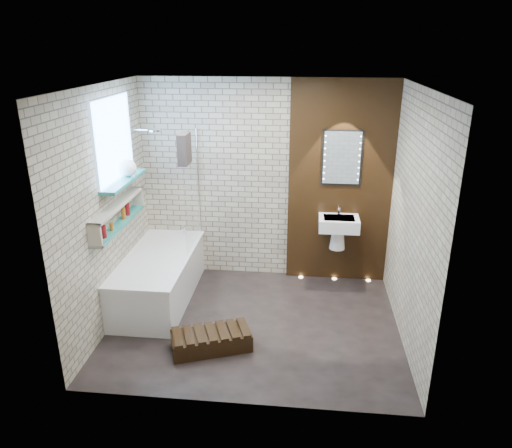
# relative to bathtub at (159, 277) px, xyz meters

# --- Properties ---
(ground) EXTENTS (3.20, 3.20, 0.00)m
(ground) POSITION_rel_bathtub_xyz_m (1.22, -0.45, -0.29)
(ground) COLOR black
(ground) RESTS_ON ground
(room_shell) EXTENTS (3.24, 3.20, 2.60)m
(room_shell) POSITION_rel_bathtub_xyz_m (1.22, -0.45, 1.01)
(room_shell) COLOR gray
(room_shell) RESTS_ON ground
(walnut_panel) EXTENTS (1.30, 0.06, 2.60)m
(walnut_panel) POSITION_rel_bathtub_xyz_m (2.17, 0.82, 1.01)
(walnut_panel) COLOR black
(walnut_panel) RESTS_ON ground
(clerestory_window) EXTENTS (0.18, 1.00, 0.94)m
(clerestory_window) POSITION_rel_bathtub_xyz_m (-0.34, -0.10, 1.61)
(clerestory_window) COLOR #7FADE0
(clerestory_window) RESTS_ON room_shell
(display_niche) EXTENTS (0.14, 1.30, 0.26)m
(display_niche) POSITION_rel_bathtub_xyz_m (-0.31, -0.30, 0.91)
(display_niche) COLOR #238178
(display_niche) RESTS_ON room_shell
(bathtub) EXTENTS (0.79, 1.74, 0.70)m
(bathtub) POSITION_rel_bathtub_xyz_m (0.00, 0.00, 0.00)
(bathtub) COLOR white
(bathtub) RESTS_ON ground
(bath_screen) EXTENTS (0.01, 0.78, 1.40)m
(bath_screen) POSITION_rel_bathtub_xyz_m (0.35, 0.44, 0.99)
(bath_screen) COLOR white
(bath_screen) RESTS_ON bathtub
(towel) EXTENTS (0.10, 0.27, 0.35)m
(towel) POSITION_rel_bathtub_xyz_m (0.35, 0.17, 1.56)
(towel) COLOR black
(towel) RESTS_ON bath_screen
(shower_head) EXTENTS (0.18, 0.18, 0.02)m
(shower_head) POSITION_rel_bathtub_xyz_m (-0.08, 0.50, 1.71)
(shower_head) COLOR silver
(shower_head) RESTS_ON room_shell
(washbasin) EXTENTS (0.50, 0.36, 0.58)m
(washbasin) POSITION_rel_bathtub_xyz_m (2.17, 0.62, 0.50)
(washbasin) COLOR white
(washbasin) RESTS_ON walnut_panel
(led_mirror) EXTENTS (0.50, 0.02, 0.70)m
(led_mirror) POSITION_rel_bathtub_xyz_m (2.17, 0.78, 1.36)
(led_mirror) COLOR black
(led_mirror) RESTS_ON walnut_panel
(walnut_step) EXTENTS (0.88, 0.62, 0.18)m
(walnut_step) POSITION_rel_bathtub_xyz_m (0.83, -0.97, -0.20)
(walnut_step) COLOR black
(walnut_step) RESTS_ON ground
(niche_bottles) EXTENTS (0.06, 0.75, 0.14)m
(niche_bottles) POSITION_rel_bathtub_xyz_m (-0.31, -0.35, 0.87)
(niche_bottles) COLOR #AA5A1A
(niche_bottles) RESTS_ON display_niche
(sill_vases) EXTENTS (0.20, 0.20, 0.20)m
(sill_vases) POSITION_rel_bathtub_xyz_m (-0.28, 0.03, 1.36)
(sill_vases) COLOR white
(sill_vases) RESTS_ON clerestory_window
(floor_uplights) EXTENTS (0.96, 0.06, 0.01)m
(floor_uplights) POSITION_rel_bathtub_xyz_m (2.17, 0.75, -0.29)
(floor_uplights) COLOR #FFD899
(floor_uplights) RESTS_ON ground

